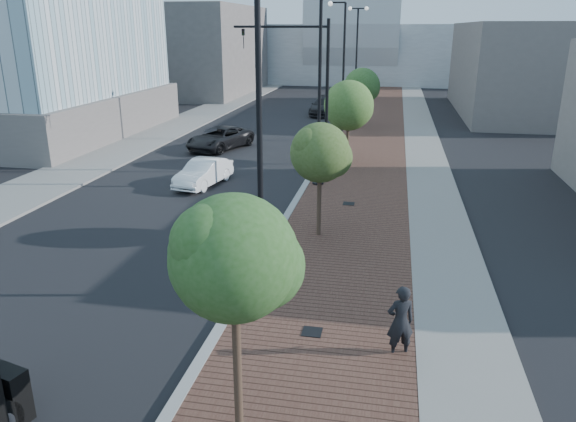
# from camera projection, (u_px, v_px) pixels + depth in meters

# --- Properties ---
(sidewalk) EXTENTS (7.00, 140.00, 0.12)m
(sidewalk) POSITION_uv_depth(u_px,v_px,m) (385.00, 126.00, 43.66)
(sidewalk) COLOR #4C2D23
(sidewalk) RESTS_ON ground
(concrete_strip) EXTENTS (2.40, 140.00, 0.13)m
(concrete_strip) POSITION_uv_depth(u_px,v_px,m) (420.00, 128.00, 43.17)
(concrete_strip) COLOR slate
(concrete_strip) RESTS_ON ground
(curb) EXTENTS (0.30, 140.00, 0.14)m
(curb) POSITION_uv_depth(u_px,v_px,m) (341.00, 125.00, 44.28)
(curb) COLOR gray
(curb) RESTS_ON ground
(west_sidewalk) EXTENTS (4.00, 140.00, 0.12)m
(west_sidewalk) POSITION_uv_depth(u_px,v_px,m) (189.00, 120.00, 46.62)
(west_sidewalk) COLOR slate
(west_sidewalk) RESTS_ON ground
(white_sedan) EXTENTS (2.07, 4.15, 1.31)m
(white_sedan) POSITION_uv_depth(u_px,v_px,m) (203.00, 173.00, 27.39)
(white_sedan) COLOR white
(white_sedan) RESTS_ON ground
(dark_car_mid) EXTENTS (3.93, 5.63, 1.43)m
(dark_car_mid) POSITION_uv_depth(u_px,v_px,m) (220.00, 138.00, 35.60)
(dark_car_mid) COLOR black
(dark_car_mid) RESTS_ON ground
(dark_car_far) EXTENTS (2.29, 5.37, 1.54)m
(dark_car_far) POSITION_uv_depth(u_px,v_px,m) (324.00, 106.00, 49.68)
(dark_car_far) COLOR black
(dark_car_far) RESTS_ON ground
(pedestrian) EXTENTS (0.79, 0.65, 1.85)m
(pedestrian) POSITION_uv_depth(u_px,v_px,m) (400.00, 322.00, 12.98)
(pedestrian) COLOR black
(pedestrian) RESTS_ON ground
(streetlight_1) EXTENTS (1.44, 0.56, 9.21)m
(streetlight_1) POSITION_uv_depth(u_px,v_px,m) (256.00, 151.00, 14.91)
(streetlight_1) COLOR black
(streetlight_1) RESTS_ON ground
(streetlight_2) EXTENTS (1.72, 0.56, 9.28)m
(streetlight_2) POSITION_uv_depth(u_px,v_px,m) (320.00, 88.00, 25.91)
(streetlight_2) COLOR black
(streetlight_2) RESTS_ON ground
(streetlight_3) EXTENTS (1.44, 0.56, 9.21)m
(streetlight_3) POSITION_uv_depth(u_px,v_px,m) (342.00, 77.00, 37.25)
(streetlight_3) COLOR black
(streetlight_3) RESTS_ON ground
(streetlight_4) EXTENTS (1.72, 0.56, 9.28)m
(streetlight_4) POSITION_uv_depth(u_px,v_px,m) (356.00, 60.00, 48.25)
(streetlight_4) COLOR black
(streetlight_4) RESTS_ON ground
(traffic_mast) EXTENTS (5.09, 0.20, 8.00)m
(traffic_mast) POSITION_uv_depth(u_px,v_px,m) (310.00, 79.00, 28.81)
(traffic_mast) COLOR black
(traffic_mast) RESTS_ON ground
(tree_0) EXTENTS (2.30, 2.24, 4.95)m
(tree_0) POSITION_uv_depth(u_px,v_px,m) (237.00, 258.00, 9.31)
(tree_0) COLOR #382619
(tree_0) RESTS_ON ground
(tree_1) EXTENTS (2.25, 2.18, 4.36)m
(tree_1) POSITION_uv_depth(u_px,v_px,m) (321.00, 153.00, 19.72)
(tree_1) COLOR #382619
(tree_1) RESTS_ON ground
(tree_2) EXTENTS (2.82, 2.82, 4.80)m
(tree_2) POSITION_uv_depth(u_px,v_px,m) (350.00, 106.00, 30.86)
(tree_2) COLOR #382619
(tree_2) RESTS_ON ground
(tree_3) EXTENTS (2.76, 2.76, 4.66)m
(tree_3) POSITION_uv_depth(u_px,v_px,m) (363.00, 86.00, 42.06)
(tree_3) COLOR #382619
(tree_3) RESTS_ON ground
(tower_podium) EXTENTS (19.00, 19.00, 3.00)m
(tower_podium) POSITION_uv_depth(u_px,v_px,m) (9.00, 113.00, 40.68)
(tower_podium) COLOR #635C59
(tower_podium) RESTS_ON ground
(convention_center) EXTENTS (50.00, 30.00, 50.00)m
(convention_center) POSITION_uv_depth(u_px,v_px,m) (358.00, 38.00, 84.65)
(convention_center) COLOR #9DA3A6
(convention_center) RESTS_ON ground
(commercial_block_nw) EXTENTS (14.00, 20.00, 10.00)m
(commercial_block_nw) POSITION_uv_depth(u_px,v_px,m) (191.00, 50.00, 64.92)
(commercial_block_nw) COLOR #5E5754
(commercial_block_nw) RESTS_ON ground
(commercial_block_ne) EXTENTS (12.00, 22.00, 8.00)m
(commercial_block_ne) POSITION_uv_depth(u_px,v_px,m) (530.00, 69.00, 49.47)
(commercial_block_ne) COLOR #615B58
(commercial_block_ne) RESTS_ON ground
(utility_cover_1) EXTENTS (0.50, 0.50, 0.02)m
(utility_cover_1) POSITION_uv_depth(u_px,v_px,m) (312.00, 332.00, 14.04)
(utility_cover_1) COLOR black
(utility_cover_1) RESTS_ON sidewalk
(utility_cover_2) EXTENTS (0.50, 0.50, 0.02)m
(utility_cover_2) POSITION_uv_depth(u_px,v_px,m) (349.00, 204.00, 24.28)
(utility_cover_2) COLOR black
(utility_cover_2) RESTS_ON sidewalk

